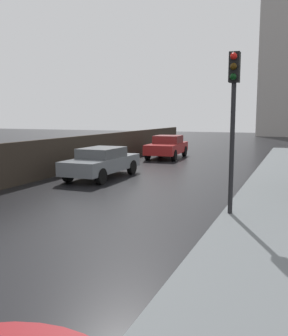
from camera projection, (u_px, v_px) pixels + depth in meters
The scene contains 3 objects.
car_grey_near_kerb at pixel (102, 162), 16.53m from camera, with size 1.79×4.48×1.32m.
car_red_mid_road at pixel (167, 146), 24.31m from camera, with size 2.11×4.41×1.43m.
traffic_light at pixel (233, 103), 9.64m from camera, with size 0.26×0.39×4.15m.
Camera 1 is at (5.79, -2.18, 2.71)m, focal length 40.48 mm.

